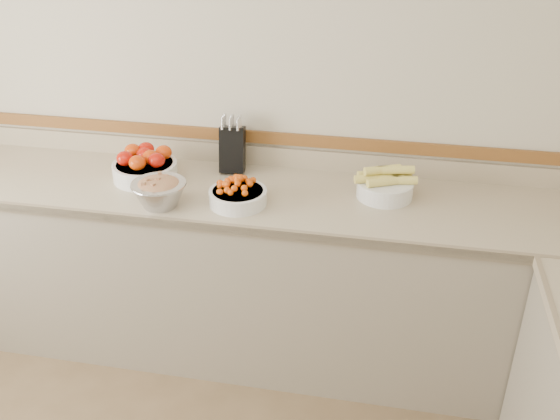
% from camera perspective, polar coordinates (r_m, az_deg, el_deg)
% --- Properties ---
extents(back_wall, '(4.00, 0.00, 4.00)m').
position_cam_1_polar(back_wall, '(3.07, -4.16, 11.26)').
color(back_wall, beige).
rests_on(back_wall, ground_plane).
extents(counter_back, '(4.00, 0.65, 1.08)m').
position_cam_1_polar(counter_back, '(3.15, -5.13, -5.40)').
color(counter_back, tan).
rests_on(counter_back, ground_plane).
extents(knife_block, '(0.14, 0.16, 0.29)m').
position_cam_1_polar(knife_block, '(3.07, -4.38, 5.67)').
color(knife_block, black).
rests_on(knife_block, counter_back).
extents(tomato_bowl, '(0.31, 0.31, 0.15)m').
position_cam_1_polar(tomato_bowl, '(3.06, -12.24, 3.97)').
color(tomato_bowl, white).
rests_on(tomato_bowl, counter_back).
extents(cherry_tomato_bowl, '(0.26, 0.26, 0.14)m').
position_cam_1_polar(cherry_tomato_bowl, '(2.77, -3.91, 1.44)').
color(cherry_tomato_bowl, white).
rests_on(cherry_tomato_bowl, counter_back).
extents(corn_bowl, '(0.28, 0.26, 0.15)m').
position_cam_1_polar(corn_bowl, '(2.86, 9.59, 2.26)').
color(corn_bowl, white).
rests_on(corn_bowl, counter_back).
extents(rhubarb_bowl, '(0.24, 0.24, 0.14)m').
position_cam_1_polar(rhubarb_bowl, '(2.79, -10.99, 1.69)').
color(rhubarb_bowl, '#B2B2BA').
rests_on(rhubarb_bowl, counter_back).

